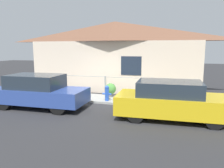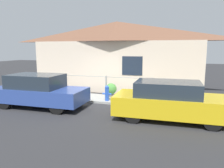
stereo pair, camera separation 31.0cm
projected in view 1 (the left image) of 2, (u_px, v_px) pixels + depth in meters
ground_plane at (96, 103)px, 10.09m from camera, size 60.00×60.00×0.00m
sidewalk at (101, 99)px, 10.84m from camera, size 24.00×1.60×0.10m
house at (114, 36)px, 12.59m from camera, size 10.01×2.23×4.05m
fence at (105, 84)px, 11.36m from camera, size 4.90×0.10×1.02m
car_left at (38, 91)px, 9.31m from camera, size 4.07×1.73×1.42m
car_right at (172, 100)px, 7.80m from camera, size 4.08×1.84×1.38m
fire_hydrant at (107, 93)px, 10.16m from camera, size 0.43×0.19×0.72m
potted_plant_near_hydrant at (111, 89)px, 11.01m from camera, size 0.56×0.56×0.68m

